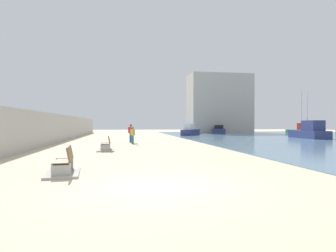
% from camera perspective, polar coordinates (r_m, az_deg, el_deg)
% --- Properties ---
extents(ground_plane, '(120.00, 120.00, 0.00)m').
position_cam_1_polar(ground_plane, '(26.01, -6.54, -3.45)').
color(ground_plane, beige).
extents(seawall, '(0.80, 64.00, 2.67)m').
position_cam_1_polar(seawall, '(26.71, -22.83, -0.51)').
color(seawall, '#ADAAA3').
rests_on(seawall, ground).
extents(bench_near, '(1.33, 2.21, 0.98)m').
position_cam_1_polar(bench_near, '(10.66, -20.23, -7.83)').
color(bench_near, '#ADAAA3').
rests_on(bench_near, ground).
extents(bench_far, '(1.19, 2.14, 0.98)m').
position_cam_1_polar(bench_far, '(19.08, -12.36, -4.16)').
color(bench_far, '#ADAAA3').
rests_on(bench_far, ground).
extents(person_walking, '(0.41, 0.39, 1.52)m').
position_cam_1_polar(person_walking, '(24.78, -7.13, -1.63)').
color(person_walking, teal).
rests_on(person_walking, ground).
extents(person_standing, '(0.53, 0.23, 1.72)m').
position_cam_1_polar(person_standing, '(26.79, -7.49, -1.18)').
color(person_standing, navy).
rests_on(person_standing, ground).
extents(boat_outer, '(4.69, 7.67, 1.73)m').
position_cam_1_polar(boat_outer, '(44.66, 4.56, -0.96)').
color(boat_outer, navy).
rests_on(boat_outer, water_bay).
extents(boat_nearest, '(2.33, 6.95, 7.60)m').
position_cam_1_polar(boat_nearest, '(53.97, 25.68, -0.71)').
color(boat_nearest, '#337060').
rests_on(boat_nearest, water_bay).
extents(boat_mid_bay, '(2.62, 6.08, 5.68)m').
position_cam_1_polar(boat_mid_bay, '(37.87, 26.63, -1.04)').
color(boat_mid_bay, navy).
rests_on(boat_mid_bay, water_bay).
extents(boat_distant, '(3.46, 4.76, 1.51)m').
position_cam_1_polar(boat_distant, '(52.69, 10.18, -0.82)').
color(boat_distant, navy).
rests_on(boat_distant, water_bay).
extents(harbor_building, '(12.00, 6.00, 11.44)m').
position_cam_1_polar(harbor_building, '(57.23, 10.27, 4.40)').
color(harbor_building, '#ADAAA3').
rests_on(harbor_building, ground).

